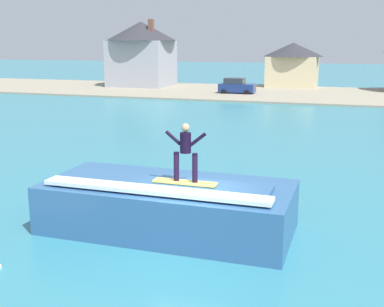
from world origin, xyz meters
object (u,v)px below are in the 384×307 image
wave_crest (168,206)px  house_with_chimney (141,51)px  house_small_cottage (293,63)px  surfboard (185,182)px  surfer (186,149)px  car_near_shore (236,86)px

wave_crest → house_with_chimney: 50.20m
house_small_cottage → house_with_chimney: bearing=-163.5°
surfboard → surfer: bearing=22.4°
surfboard → surfer: surfer is taller
wave_crest → car_near_shore: car_near_shore is taller
car_near_shore → wave_crest: bearing=-79.7°
house_small_cottage → car_near_shore: bearing=-113.3°
wave_crest → house_small_cottage: house_small_cottage is taller
wave_crest → surfboard: bearing=-27.9°
surfboard → house_with_chimney: (-21.72, 45.79, 2.91)m
surfboard → house_with_chimney: size_ratio=0.21×
car_near_shore → house_small_cottage: (4.71, 10.92, 2.17)m
house_with_chimney → surfer: bearing=-64.6°
surfboard → car_near_shore: 41.12m
house_with_chimney → house_small_cottage: house_with_chimney is taller
car_near_shore → house_with_chimney: size_ratio=0.44×
car_near_shore → house_small_cottage: 12.09m
surfer → car_near_shore: bearing=101.2°
surfboard → car_near_shore: bearing=101.1°
house_with_chimney → car_near_shore: bearing=-21.6°
surfer → house_small_cottage: 51.35m
surfer → car_near_shore: size_ratio=0.44×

